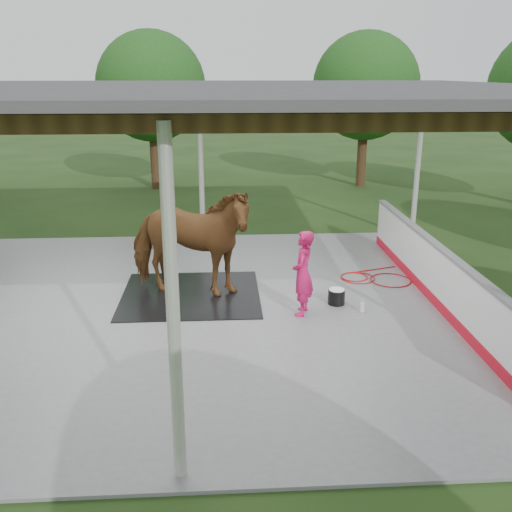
{
  "coord_description": "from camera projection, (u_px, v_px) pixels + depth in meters",
  "views": [
    {
      "loc": [
        0.51,
        -10.04,
        4.32
      ],
      "look_at": [
        1.13,
        0.04,
        1.05
      ],
      "focal_mm": 40.0,
      "sensor_mm": 36.0,
      "label": 1
    }
  ],
  "objects": [
    {
      "name": "rubber_mat",
      "position": [
        191.0,
        294.0,
        11.43
      ],
      "size": [
        2.73,
        2.56,
        0.02
      ],
      "primitive_type": "cube",
      "color": "black",
      "rests_on": "concrete_slab"
    },
    {
      "name": "horse",
      "position": [
        189.0,
        242.0,
        11.09
      ],
      "size": [
        2.82,
        1.85,
        2.19
      ],
      "primitive_type": "imported",
      "rotation": [
        0.0,
        0.0,
        1.29
      ],
      "color": "brown",
      "rests_on": "rubber_mat"
    },
    {
      "name": "handler",
      "position": [
        303.0,
        273.0,
        10.31
      ],
      "size": [
        0.53,
        0.66,
        1.58
      ],
      "primitive_type": "imported",
      "rotation": [
        0.0,
        0.0,
        -1.86
      ],
      "color": "#C81556",
      "rests_on": "concrete_slab"
    },
    {
      "name": "tree_belt",
      "position": [
        208.0,
        102.0,
        10.54
      ],
      "size": [
        28.0,
        28.0,
        5.8
      ],
      "color": "#382314",
      "rests_on": "ground"
    },
    {
      "name": "soap_bottle_b",
      "position": [
        331.0,
        298.0,
        11.01
      ],
      "size": [
        0.12,
        0.12,
        0.21
      ],
      "primitive_type": "imported",
      "rotation": [
        0.0,
        0.0,
        -0.36
      ],
      "color": "#338CD8",
      "rests_on": "concrete_slab"
    },
    {
      "name": "concrete_slab",
      "position": [
        197.0,
        309.0,
        10.83
      ],
      "size": [
        12.0,
        10.0,
        0.05
      ],
      "primitive_type": "cube",
      "color": "slate",
      "rests_on": "ground"
    },
    {
      "name": "hose_coil",
      "position": [
        372.0,
        279.0,
        12.3
      ],
      "size": [
        1.48,
        1.32,
        0.02
      ],
      "color": "#A90C0E",
      "rests_on": "concrete_slab"
    },
    {
      "name": "ground",
      "position": [
        197.0,
        310.0,
        10.83
      ],
      "size": [
        100.0,
        100.0,
        0.0
      ],
      "primitive_type": "plane",
      "color": "#1E3814"
    },
    {
      "name": "soap_bottle_a",
      "position": [
        362.0,
        306.0,
        10.57
      ],
      "size": [
        0.13,
        0.13,
        0.26
      ],
      "primitive_type": "imported",
      "rotation": [
        0.0,
        0.0,
        0.39
      ],
      "color": "silver",
      "rests_on": "concrete_slab"
    },
    {
      "name": "dasher_board",
      "position": [
        436.0,
        276.0,
        10.92
      ],
      "size": [
        0.16,
        8.0,
        1.15
      ],
      "color": "red",
      "rests_on": "concrete_slab"
    },
    {
      "name": "pavilion_structure",
      "position": [
        189.0,
        93.0,
        9.61
      ],
      "size": [
        12.6,
        10.6,
        4.05
      ],
      "color": "beige",
      "rests_on": "ground"
    },
    {
      "name": "wash_bucket",
      "position": [
        336.0,
        296.0,
        10.94
      ],
      "size": [
        0.32,
        0.32,
        0.3
      ],
      "color": "black",
      "rests_on": "concrete_slab"
    }
  ]
}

